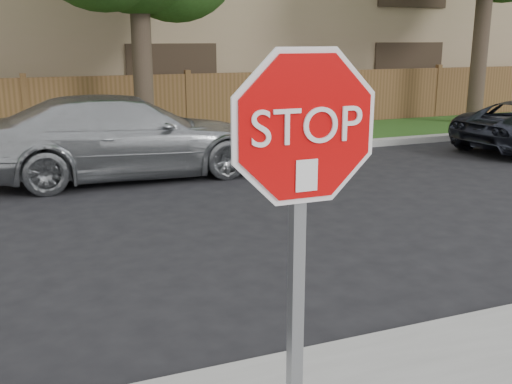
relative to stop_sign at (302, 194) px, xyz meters
name	(u,v)px	position (x,y,z in m)	size (l,w,h in m)	color
far_curb	(35,168)	(-0.98, 9.63, -1.75)	(70.00, 0.30, 0.15)	gray
grass_strip	(32,154)	(-0.98, 11.28, -1.77)	(70.00, 3.00, 0.12)	#1E4714
fence	(26,112)	(-0.98, 12.88, -1.03)	(70.00, 0.12, 1.60)	brown
apartment_building	(13,4)	(-0.98, 18.48, 1.70)	(35.20, 9.20, 7.20)	#9C8661
stop_sign	(302,194)	(0.00, 0.00, 0.00)	(1.01, 0.13, 2.55)	gray
sedan_right	(126,136)	(0.64, 8.58, -1.07)	(2.12, 5.22, 1.52)	#A1A5A8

